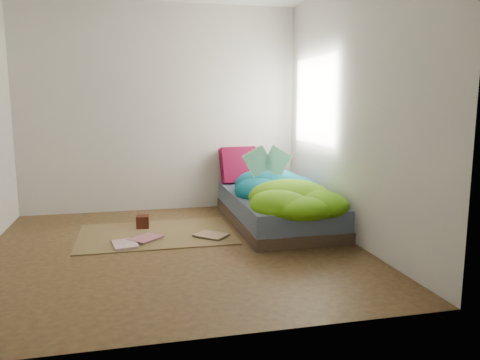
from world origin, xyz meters
The scene contains 12 objects.
ground centered at (0.00, 0.00, 0.00)m, with size 3.50×3.50×0.00m, color #412919.
room_walls centered at (0.01, 0.01, 1.63)m, with size 3.54×3.54×2.62m.
bed centered at (1.22, 0.72, 0.17)m, with size 1.00×2.00×0.34m.
duvet centered at (1.22, 0.50, 0.51)m, with size 0.96×1.84×0.34m, color #075979, non-canonical shape.
rug centered at (-0.15, 0.55, 0.01)m, with size 1.60×1.10×0.01m, color brown.
pillow_floral centered at (1.32, 1.54, 0.40)m, with size 0.51×0.32×0.12m, color beige.
pillow_magenta centered at (0.97, 1.57, 0.57)m, with size 0.47×0.14×0.47m, color #48041A.
open_book centered at (1.13, 0.78, 0.82)m, with size 0.45×0.10×0.27m, color #348E2E, non-canonical shape.
wooden_box centered at (-0.28, 0.83, 0.08)m, with size 0.13×0.13×0.13m, color #36150C.
floor_book_a centered at (-0.58, 0.17, 0.02)m, with size 0.22×0.31×0.02m, color silver.
floor_book_b centered at (-0.35, 0.41, 0.03)m, with size 0.23×0.30×0.03m, color #CF777C.
floor_book_c centered at (0.31, 0.22, 0.02)m, with size 0.23×0.32×0.02m, color tan.
Camera 1 is at (-0.37, -4.30, 1.38)m, focal length 35.00 mm.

